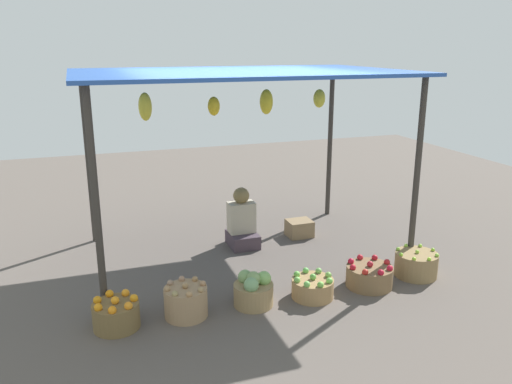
{
  "coord_description": "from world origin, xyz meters",
  "views": [
    {
      "loc": [
        -1.83,
        -5.78,
        2.55
      ],
      "look_at": [
        0.0,
        -0.53,
        0.95
      ],
      "focal_mm": 36.14,
      "sensor_mm": 36.0,
      "label": 1
    }
  ],
  "objects": [
    {
      "name": "wooden_crate_near_vendor",
      "position": [
        0.93,
        0.32,
        0.11
      ],
      "size": [
        0.33,
        0.29,
        0.22
      ],
      "primitive_type": "cube",
      "color": "olive",
      "rests_on": "ground"
    },
    {
      "name": "basket_green_apples",
      "position": [
        0.34,
        -1.36,
        0.11
      ],
      "size": [
        0.44,
        0.44,
        0.26
      ],
      "color": "#9A774B",
      "rests_on": "ground"
    },
    {
      "name": "ground_plane",
      "position": [
        0.0,
        0.0,
        0.0
      ],
      "size": [
        14.0,
        14.0,
        0.0
      ],
      "primitive_type": "plane",
      "color": "#5A514A"
    },
    {
      "name": "vendor_person",
      "position": [
        0.08,
        0.26,
        0.3
      ],
      "size": [
        0.36,
        0.44,
        0.78
      ],
      "color": "#43363F",
      "rests_on": "ground"
    },
    {
      "name": "basket_potatoes",
      "position": [
        -0.99,
        -1.31,
        0.15
      ],
      "size": [
        0.42,
        0.42,
        0.35
      ],
      "color": "#A4825D",
      "rests_on": "ground"
    },
    {
      "name": "basket_cabbages",
      "position": [
        -0.3,
        -1.32,
        0.16
      ],
      "size": [
        0.4,
        0.4,
        0.36
      ],
      "color": "#967B51",
      "rests_on": "ground"
    },
    {
      "name": "basket_red_apples",
      "position": [
        1.03,
        -1.33,
        0.12
      ],
      "size": [
        0.51,
        0.51,
        0.29
      ],
      "color": "brown",
      "rests_on": "ground"
    },
    {
      "name": "basket_limes",
      "position": [
        1.67,
        -1.28,
        0.14
      ],
      "size": [
        0.48,
        0.48,
        0.31
      ],
      "color": "olive",
      "rests_on": "ground"
    },
    {
      "name": "basket_oranges",
      "position": [
        -1.65,
        -1.3,
        0.13
      ],
      "size": [
        0.43,
        0.43,
        0.31
      ],
      "color": "brown",
      "rests_on": "ground"
    },
    {
      "name": "market_stall_structure",
      "position": [
        -0.0,
        0.0,
        2.11
      ],
      "size": [
        3.77,
        2.43,
        2.26
      ],
      "color": "#38332D",
      "rests_on": "ground"
    }
  ]
}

